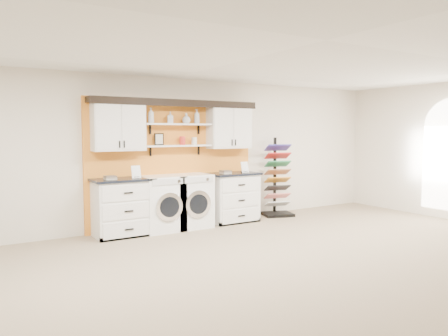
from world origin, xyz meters
TOP-DOWN VIEW (x-y plane):
  - floor at (0.00, 0.00)m, footprint 10.00×10.00m
  - ceiling at (0.00, 0.00)m, footprint 10.00×10.00m
  - wall_back at (0.00, 4.00)m, footprint 10.00×0.00m
  - accent_panel at (0.00, 3.96)m, footprint 3.40×0.07m
  - upper_cabinet_left at (-1.13, 3.79)m, footprint 0.90×0.35m
  - upper_cabinet_right at (1.13, 3.79)m, footprint 0.90×0.35m
  - shelf_lower at (0.00, 3.80)m, footprint 1.32×0.28m
  - shelf_upper at (0.00, 3.80)m, footprint 1.32×0.28m
  - crown_molding at (0.00, 3.81)m, footprint 3.30×0.41m
  - picture_frame at (-0.35, 3.85)m, footprint 0.18×0.02m
  - canister_red at (0.10, 3.80)m, footprint 0.11×0.11m
  - canister_cream at (0.35, 3.80)m, footprint 0.10×0.10m
  - base_cabinet_left at (-1.13, 3.64)m, footprint 1.02×0.66m
  - base_cabinet_right at (1.13, 3.64)m, footprint 1.00×0.66m
  - washer at (-0.41, 3.64)m, footprint 0.72×0.71m
  - dryer at (0.17, 3.64)m, footprint 0.72×0.71m
  - sample_rack at (2.28, 3.68)m, footprint 0.73×0.66m
  - soap_bottle_a at (-0.52, 3.80)m, footprint 0.15×0.15m
  - soap_bottle_b at (-0.14, 3.80)m, footprint 0.12×0.12m
  - soap_bottle_c at (0.19, 3.80)m, footprint 0.21×0.21m
  - soap_bottle_d at (0.41, 3.80)m, footprint 0.13×0.13m

SIDE VIEW (x-z plane):
  - floor at x=0.00m, z-range 0.00..0.00m
  - base_cabinet_right at x=1.13m, z-range 0.00..0.98m
  - base_cabinet_left at x=-1.13m, z-range 0.00..0.99m
  - washer at x=-0.41m, z-range 0.00..1.00m
  - dryer at x=0.17m, z-range 0.00..1.00m
  - sample_rack at x=2.28m, z-range -0.30..1.36m
  - accent_panel at x=0.00m, z-range 0.00..2.40m
  - wall_back at x=0.00m, z-range -3.60..6.40m
  - shelf_lower at x=0.00m, z-range 1.52..1.54m
  - canister_cream at x=0.35m, z-range 1.54..1.69m
  - canister_red at x=0.10m, z-range 1.54..1.71m
  - picture_frame at x=-0.35m, z-range 1.54..1.77m
  - upper_cabinet_left at x=-1.13m, z-range 1.46..2.30m
  - upper_cabinet_right at x=1.13m, z-range 1.46..2.30m
  - shelf_upper at x=0.00m, z-range 1.92..1.94m
  - soap_bottle_c at x=0.19m, z-range 1.95..2.14m
  - soap_bottle_b at x=-0.14m, z-range 1.95..2.16m
  - soap_bottle_d at x=0.41m, z-range 1.94..2.22m
  - soap_bottle_a at x=-0.52m, z-range 1.94..2.22m
  - crown_molding at x=0.00m, z-range 2.26..2.39m
  - ceiling at x=0.00m, z-range 2.80..2.80m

